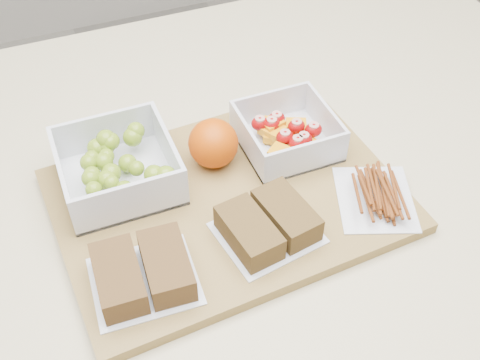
% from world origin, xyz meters
% --- Properties ---
extents(counter, '(1.20, 0.90, 0.90)m').
position_xyz_m(counter, '(0.00, 0.00, 0.45)').
color(counter, beige).
rests_on(counter, ground).
extents(cutting_board, '(0.44, 0.32, 0.02)m').
position_xyz_m(cutting_board, '(-0.02, -0.02, 0.91)').
color(cutting_board, olive).
rests_on(cutting_board, counter).
extents(grape_container, '(0.14, 0.14, 0.06)m').
position_xyz_m(grape_container, '(-0.14, 0.06, 0.94)').
color(grape_container, silver).
rests_on(grape_container, cutting_board).
extents(fruit_container, '(0.12, 0.12, 0.05)m').
position_xyz_m(fruit_container, '(0.09, 0.04, 0.94)').
color(fruit_container, silver).
rests_on(fruit_container, cutting_board).
extents(orange, '(0.07, 0.07, 0.07)m').
position_xyz_m(orange, '(-0.01, 0.04, 0.95)').
color(orange, '#C34604').
rests_on(orange, cutting_board).
extents(sandwich_bag_left, '(0.12, 0.11, 0.04)m').
position_xyz_m(sandwich_bag_left, '(-0.15, -0.11, 0.93)').
color(sandwich_bag_left, silver).
rests_on(sandwich_bag_left, cutting_board).
extents(sandwich_bag_center, '(0.13, 0.11, 0.03)m').
position_xyz_m(sandwich_bag_center, '(0.00, -0.09, 0.93)').
color(sandwich_bag_center, silver).
rests_on(sandwich_bag_center, cutting_board).
extents(pretzel_bag, '(0.13, 0.14, 0.03)m').
position_xyz_m(pretzel_bag, '(0.15, -0.09, 0.93)').
color(pretzel_bag, silver).
rests_on(pretzel_bag, cutting_board).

